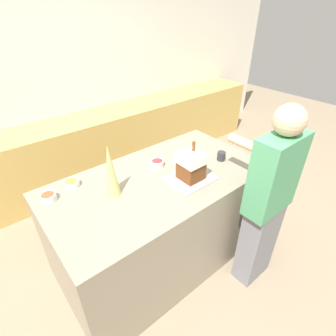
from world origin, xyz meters
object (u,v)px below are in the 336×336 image
at_px(baking_tray, 190,178).
at_px(candy_bowl_far_right, 181,155).
at_px(decorative_tree, 110,171).
at_px(candy_bowl_behind_tray, 72,183).
at_px(person, 267,202).
at_px(mug, 221,156).
at_px(candy_bowl_beside_tree, 48,197).
at_px(gingerbread_house, 191,166).
at_px(candy_bowl_near_tray_left, 157,163).

xyz_separation_m(baking_tray, candy_bowl_far_right, (0.16, 0.29, 0.02)).
height_order(baking_tray, decorative_tree, decorative_tree).
distance_m(candy_bowl_behind_tray, person, 1.51).
xyz_separation_m(baking_tray, mug, (0.42, 0.04, 0.04)).
distance_m(mug, person, 0.57).
height_order(candy_bowl_beside_tree, mug, mug).
xyz_separation_m(mug, person, (-0.08, -0.55, -0.14)).
distance_m(gingerbread_house, mug, 0.43).
bearing_deg(candy_bowl_behind_tray, candy_bowl_near_tray_left, -15.65).
height_order(candy_bowl_beside_tree, candy_bowl_near_tray_left, candy_bowl_near_tray_left).
bearing_deg(candy_bowl_behind_tray, candy_bowl_beside_tree, -162.66).
bearing_deg(candy_bowl_behind_tray, gingerbread_house, -33.54).
bearing_deg(candy_bowl_near_tray_left, decorative_tree, -168.53).
bearing_deg(candy_bowl_behind_tray, baking_tray, -33.56).
distance_m(baking_tray, candy_bowl_near_tray_left, 0.33).
height_order(candy_bowl_near_tray_left, candy_bowl_far_right, candy_bowl_near_tray_left).
bearing_deg(person, candy_bowl_near_tray_left, 116.79).
xyz_separation_m(gingerbread_house, candy_bowl_beside_tree, (-0.97, 0.45, -0.10)).
relative_size(baking_tray, mug, 4.70).
bearing_deg(person, candy_bowl_behind_tray, 137.23).
relative_size(decorative_tree, candy_bowl_behind_tray, 3.38).
bearing_deg(mug, person, -98.58).
bearing_deg(candy_bowl_beside_tree, mug, -16.60).
bearing_deg(candy_bowl_near_tray_left, mug, -29.26).
bearing_deg(person, mug, 81.42).
distance_m(gingerbread_house, candy_bowl_far_right, 0.35).
bearing_deg(candy_bowl_beside_tree, person, -36.47).
distance_m(decorative_tree, candy_bowl_behind_tray, 0.40).
relative_size(gingerbread_house, candy_bowl_behind_tray, 2.49).
distance_m(decorative_tree, candy_bowl_far_right, 0.76).
bearing_deg(person, baking_tray, 123.07).
xyz_separation_m(candy_bowl_near_tray_left, candy_bowl_far_right, (0.25, -0.03, -0.00)).
distance_m(candy_bowl_behind_tray, candy_bowl_near_tray_left, 0.71).
relative_size(candy_bowl_behind_tray, person, 0.07).
bearing_deg(mug, candy_bowl_beside_tree, 163.40).
distance_m(baking_tray, candy_bowl_behind_tray, 0.93).
relative_size(candy_bowl_beside_tree, candy_bowl_near_tray_left, 0.97).
bearing_deg(person, candy_bowl_far_right, 101.87).
xyz_separation_m(gingerbread_house, candy_bowl_far_right, (0.16, 0.29, -0.10)).
xyz_separation_m(decorative_tree, candy_bowl_far_right, (0.74, 0.07, -0.18)).
bearing_deg(gingerbread_house, candy_bowl_beside_tree, 155.01).
relative_size(baking_tray, candy_bowl_behind_tray, 3.12).
xyz_separation_m(baking_tray, gingerbread_house, (0.00, 0.00, 0.12)).
bearing_deg(baking_tray, person, -56.93).
xyz_separation_m(candy_bowl_near_tray_left, mug, (0.50, -0.28, 0.01)).
bearing_deg(person, decorative_tree, 141.06).
height_order(decorative_tree, candy_bowl_near_tray_left, decorative_tree).
bearing_deg(gingerbread_house, candy_bowl_behind_tray, 146.46).
xyz_separation_m(gingerbread_house, candy_bowl_behind_tray, (-0.78, 0.51, -0.10)).
height_order(baking_tray, gingerbread_house, gingerbread_house).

